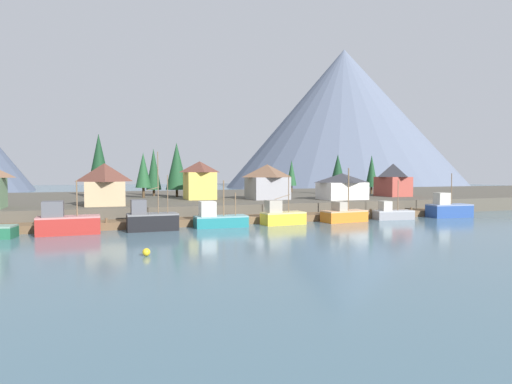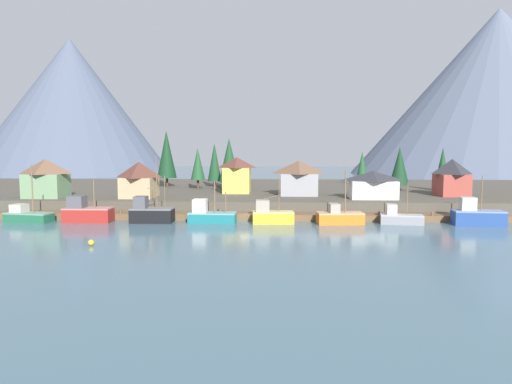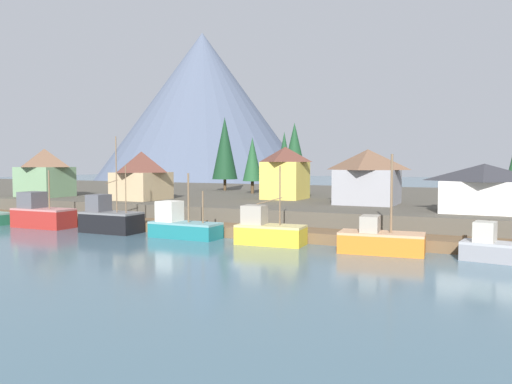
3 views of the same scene
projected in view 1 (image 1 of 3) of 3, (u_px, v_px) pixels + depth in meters
ground_plane at (217, 215)px, 80.67m from camera, size 400.00×400.00×1.00m
dock at (249, 219)px, 63.74m from camera, size 80.00×4.00×1.60m
shoreline_bank at (203, 201)px, 91.84m from camera, size 400.00×56.00×2.50m
mountain_central_peak at (344, 119)px, 218.40m from camera, size 119.19×119.19×69.31m
fishing_boat_red at (66, 222)px, 51.71m from camera, size 7.14×3.18×6.51m
fishing_boat_black at (151, 220)px, 55.16m from camera, size 6.33×3.14×10.08m
fishing_boat_teal at (218, 218)px, 58.39m from camera, size 7.16×2.90×6.34m
fishing_boat_yellow at (281, 216)px, 61.49m from camera, size 6.28×3.09×7.08m
fishing_boat_orange at (344, 215)px, 64.81m from camera, size 6.99×3.48×8.07m
fishing_boat_grey at (392, 213)px, 68.09m from camera, size 6.38×3.20×6.15m
fishing_boat_blue at (448, 209)px, 71.61m from camera, size 7.34×3.69×7.28m
house_yellow at (200, 180)px, 78.85m from camera, size 5.42×5.56×6.96m
house_grey at (267, 181)px, 79.58m from camera, size 7.07×6.81×6.42m
house_red at (393, 179)px, 89.24m from camera, size 5.33×6.57×6.76m
house_white at (342, 186)px, 78.93m from camera, size 8.22×6.09×4.78m
house_tan at (105, 184)px, 64.58m from camera, size 5.85×6.86×6.31m
conifer_near_left at (154, 169)px, 90.92m from camera, size 3.16×3.16×9.96m
conifer_near_right at (99, 160)px, 86.45m from camera, size 4.40×4.40×12.70m
conifer_mid_left at (292, 173)px, 107.33m from camera, size 2.50×2.50×8.02m
conifer_mid_right at (372, 171)px, 99.07m from camera, size 2.76×2.76×8.93m
conifer_back_left at (338, 172)px, 96.81m from camera, size 3.91×3.91×8.99m
conifer_back_right at (177, 166)px, 87.10m from camera, size 4.43×4.43×10.93m
conifer_centre at (143, 170)px, 83.97m from camera, size 3.04×3.04×8.79m
channel_buoy at (146, 252)px, 38.32m from camera, size 0.70×0.70×0.70m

